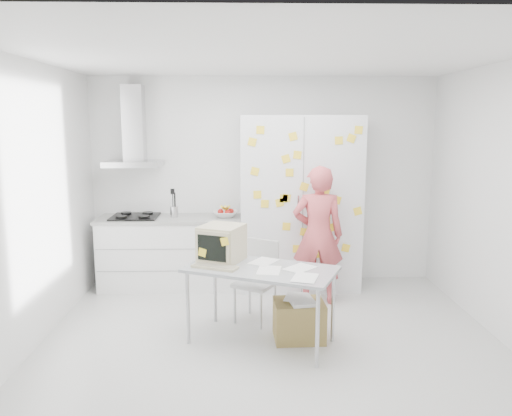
{
  "coord_description": "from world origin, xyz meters",
  "views": [
    {
      "loc": [
        -0.26,
        -4.56,
        2.14
      ],
      "look_at": [
        -0.13,
        0.7,
        1.21
      ],
      "focal_mm": 35.0,
      "sensor_mm": 36.0,
      "label": 1
    }
  ],
  "objects_px": {
    "desk": "(235,254)",
    "cardboard_box": "(299,320)",
    "chair": "(258,275)",
    "person": "(318,235)"
  },
  "relations": [
    {
      "from": "desk",
      "to": "cardboard_box",
      "type": "relative_size",
      "value": 3.13
    },
    {
      "from": "chair",
      "to": "desk",
      "type": "bearing_deg",
      "value": -88.12
    },
    {
      "from": "desk",
      "to": "person",
      "type": "bearing_deg",
      "value": 68.29
    },
    {
      "from": "person",
      "to": "chair",
      "type": "distance_m",
      "value": 0.93
    },
    {
      "from": "person",
      "to": "cardboard_box",
      "type": "xyz_separation_m",
      "value": [
        -0.33,
        -1.03,
        -0.61
      ]
    },
    {
      "from": "person",
      "to": "cardboard_box",
      "type": "relative_size",
      "value": 3.26
    },
    {
      "from": "desk",
      "to": "chair",
      "type": "height_order",
      "value": "desk"
    },
    {
      "from": "desk",
      "to": "chair",
      "type": "xyz_separation_m",
      "value": [
        0.24,
        0.43,
        -0.35
      ]
    },
    {
      "from": "desk",
      "to": "chair",
      "type": "distance_m",
      "value": 0.61
    },
    {
      "from": "desk",
      "to": "cardboard_box",
      "type": "xyz_separation_m",
      "value": [
        0.62,
        -0.09,
        -0.64
      ]
    }
  ]
}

